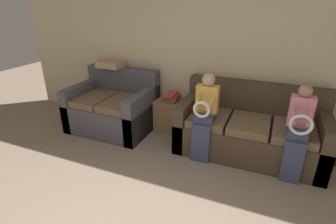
{
  "coord_description": "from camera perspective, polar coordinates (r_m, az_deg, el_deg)",
  "views": [
    {
      "loc": [
        0.93,
        -1.12,
        2.08
      ],
      "look_at": [
        -0.27,
        1.71,
        0.74
      ],
      "focal_mm": 28.0,
      "sensor_mm": 36.0,
      "label": 1
    }
  ],
  "objects": [
    {
      "name": "wall_back",
      "position": [
        4.19,
        9.95,
        12.02
      ],
      "size": [
        7.32,
        0.06,
        2.55
      ],
      "color": "beige",
      "rests_on": "ground_plane"
    },
    {
      "name": "couch_main",
      "position": [
        3.95,
        17.29,
        -3.84
      ],
      "size": [
        1.99,
        0.92,
        0.97
      ],
      "color": "#473828",
      "rests_on": "ground_plane"
    },
    {
      "name": "couch_side",
      "position": [
        4.59,
        -11.75,
        0.74
      ],
      "size": [
        1.34,
        1.0,
        0.99
      ],
      "color": "#4C4C56",
      "rests_on": "ground_plane"
    },
    {
      "name": "child_left_seated",
      "position": [
        3.54,
        8.01,
        -0.38
      ],
      "size": [
        0.3,
        0.38,
        1.2
      ],
      "color": "#384260",
      "rests_on": "ground_plane"
    },
    {
      "name": "child_right_seated",
      "position": [
        3.47,
        26.45,
        -3.42
      ],
      "size": [
        0.27,
        0.37,
        1.19
      ],
      "color": "#384260",
      "rests_on": "ground_plane"
    },
    {
      "name": "side_shelf",
      "position": [
        4.43,
        0.7,
        -0.64
      ],
      "size": [
        0.51,
        0.43,
        0.53
      ],
      "color": "olive",
      "rests_on": "ground_plane"
    },
    {
      "name": "book_stack",
      "position": [
        4.31,
        0.75,
        3.31
      ],
      "size": [
        0.22,
        0.3,
        0.13
      ],
      "color": "#4C4C56",
      "rests_on": "side_shelf"
    },
    {
      "name": "throw_pillow",
      "position": [
        4.77,
        -12.01,
        10.27
      ],
      "size": [
        0.43,
        0.43,
        0.1
      ],
      "color": "tan",
      "rests_on": "couch_side"
    }
  ]
}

